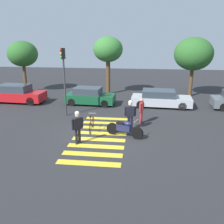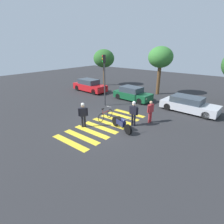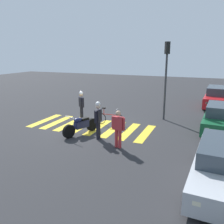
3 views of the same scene
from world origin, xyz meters
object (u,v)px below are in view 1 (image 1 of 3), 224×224
police_motorcycle (124,129)px  car_silver_sedan (161,99)px  officer_on_foot (130,113)px  traffic_light_pole (64,72)px  car_green_compact (90,96)px  leaning_bicycle (92,124)px  officer_by_motorcycle (78,125)px  pedestrian_bystander (141,109)px  car_red_convertible (17,94)px

police_motorcycle → car_silver_sedan: bearing=69.9°
officer_on_foot → traffic_light_pole: (-4.63, 2.25, 2.03)m
police_motorcycle → car_green_compact: bearing=116.9°
police_motorcycle → car_green_compact: 7.34m
leaning_bicycle → car_green_compact: bearing=102.6°
leaning_bicycle → officer_by_motorcycle: bearing=-99.4°
officer_on_foot → car_green_compact: 6.53m
officer_by_motorcycle → traffic_light_pole: bearing=113.8°
leaning_bicycle → officer_on_foot: size_ratio=0.97×
officer_on_foot → pedestrian_bystander: 1.43m
traffic_light_pole → police_motorcycle: bearing=-37.4°
car_green_compact → car_silver_sedan: car_green_compact is taller
car_red_convertible → leaning_bicycle: bearing=-37.4°
officer_by_motorcycle → police_motorcycle: bearing=28.7°
pedestrian_bystander → car_green_compact: size_ratio=0.41×
leaning_bicycle → car_silver_sedan: 7.34m
officer_by_motorcycle → traffic_light_pole: size_ratio=0.38×
car_red_convertible → car_silver_sedan: car_red_convertible is taller
leaning_bicycle → car_green_compact: size_ratio=0.44×
leaning_bicycle → pedestrian_bystander: pedestrian_bystander is taller
police_motorcycle → officer_on_foot: (0.26, 1.10, 0.60)m
officer_by_motorcycle → car_silver_sedan: 9.15m
leaning_bicycle → officer_on_foot: 2.40m
car_red_convertible → police_motorcycle: bearing=-34.1°
police_motorcycle → traffic_light_pole: size_ratio=0.45×
leaning_bicycle → officer_on_foot: bearing=10.1°
car_silver_sedan → police_motorcycle: bearing=-110.1°
police_motorcycle → car_green_compact: car_green_compact is taller
pedestrian_bystander → traffic_light_pole: 5.79m
police_motorcycle → leaning_bicycle: bearing=160.9°
car_silver_sedan → pedestrian_bystander: bearing=-109.6°
officer_by_motorcycle → pedestrian_bystander: bearing=48.3°
officer_by_motorcycle → pedestrian_bystander: size_ratio=1.07×
police_motorcycle → traffic_light_pole: traffic_light_pole is taller
pedestrian_bystander → car_silver_sedan: (1.49, 4.19, -0.31)m
car_red_convertible → traffic_light_pole: 6.47m
leaning_bicycle → traffic_light_pole: 4.48m
police_motorcycle → car_silver_sedan: size_ratio=0.45×
police_motorcycle → car_silver_sedan: car_silver_sedan is taller
police_motorcycle → traffic_light_pole: bearing=142.6°
police_motorcycle → pedestrian_bystander: (0.91, 2.36, 0.47)m
officer_by_motorcycle → pedestrian_bystander: 4.87m
pedestrian_bystander → officer_by_motorcycle: bearing=-131.7°
officer_by_motorcycle → car_red_convertible: size_ratio=0.39×
car_red_convertible → car_green_compact: size_ratio=1.14×
car_red_convertible → traffic_light_pole: size_ratio=1.00×
pedestrian_bystander → car_red_convertible: pedestrian_bystander is taller
car_silver_sedan → traffic_light_pole: size_ratio=1.02×
pedestrian_bystander → traffic_light_pole: size_ratio=0.36×
police_motorcycle → car_green_compact: size_ratio=0.52×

